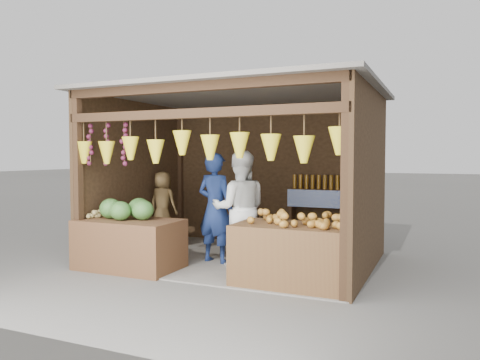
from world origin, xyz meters
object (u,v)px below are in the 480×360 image
Objects in this scene: woman_standing at (240,209)px; vendor_seated at (163,203)px; counter_left at (129,244)px; man_standing at (215,208)px; counter_right at (295,255)px.

vendor_seated is (-1.71, 0.53, -0.03)m from woman_standing.
counter_left is 1.36× the size of vendor_seated.
man_standing is 1.56× the size of vendor_seated.
woman_standing is at bearing 29.73° from counter_left.
counter_left is at bearing 49.53° from man_standing.
counter_left is 1.39m from man_standing.
woman_standing is at bearing 167.68° from vendor_seated.
vendor_seated reaches higher than counter_right.
man_standing is (-1.50, 0.73, 0.46)m from counter_right.
man_standing reaches higher than vendor_seated.
counter_left is 0.86× the size of woman_standing.
counter_right is 1.40× the size of vendor_seated.
man_standing is at bearing 40.28° from counter_left.
counter_right is (2.49, 0.11, 0.03)m from counter_left.
woman_standing is (-1.07, 0.70, 0.47)m from counter_right.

